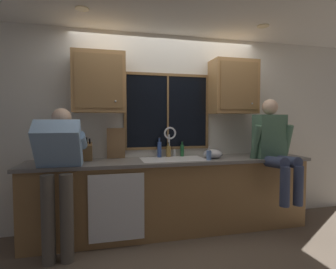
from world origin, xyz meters
TOP-DOWN VIEW (x-y plane):
  - back_wall at (0.00, 0.06)m, footprint 5.88×0.12m
  - ceiling_downlight_left at (-1.04, -0.60)m, footprint 0.14×0.14m
  - ceiling_downlight_right at (1.04, -0.60)m, footprint 0.14×0.14m
  - window_glass at (-0.00, -0.01)m, footprint 1.10×0.02m
  - window_frame_top at (-0.00, -0.02)m, footprint 1.17×0.02m
  - window_frame_bottom at (-0.00, -0.02)m, footprint 1.17×0.02m
  - window_frame_left at (-0.57, -0.02)m, footprint 0.03×0.02m
  - window_frame_right at (0.56, -0.02)m, footprint 0.03×0.02m
  - window_mullion_center at (-0.00, -0.02)m, footprint 0.02×0.02m
  - lower_cabinet_run at (0.00, -0.29)m, footprint 3.48×0.58m
  - countertop at (0.00, -0.31)m, footprint 3.54×0.62m
  - dishwasher_front at (-0.72, -0.61)m, footprint 0.60×0.02m
  - upper_cabinet_left at (-0.89, -0.17)m, footprint 0.62×0.36m
  - upper_cabinet_right at (0.88, -0.17)m, footprint 0.62×0.36m
  - sink at (-0.00, -0.30)m, footprint 0.80×0.46m
  - faucet at (0.00, -0.12)m, footprint 0.18×0.09m
  - person_standing at (-1.29, -0.60)m, footprint 0.53×0.70m
  - person_sitting_on_counter at (1.25, -0.57)m, footprint 0.54×0.61m
  - knife_block at (-1.04, -0.20)m, footprint 0.12×0.18m
  - cutting_board at (-0.69, -0.09)m, footprint 0.23×0.10m
  - mixing_bowl at (0.52, -0.34)m, footprint 0.24×0.24m
  - soap_dispenser at (0.40, -0.49)m, footprint 0.06×0.07m
  - bottle_green_glass at (-0.14, -0.10)m, footprint 0.06×0.06m
  - bottle_tall_clear at (0.18, -0.08)m, footprint 0.05×0.05m
  - bottle_amber_small at (-0.01, -0.08)m, footprint 0.06×0.06m

SIDE VIEW (x-z plane):
  - lower_cabinet_run at x=0.00m, z-range 0.00..0.88m
  - dishwasher_front at x=-0.72m, z-range 0.09..0.83m
  - sink at x=0.00m, z-range 0.72..0.93m
  - countertop at x=0.00m, z-range 0.88..0.92m
  - person_standing at x=-1.29m, z-range 0.18..1.73m
  - mixing_bowl at x=0.52m, z-range 0.91..1.04m
  - soap_dispenser at x=0.40m, z-range 0.90..1.07m
  - bottle_amber_small at x=-0.01m, z-range 0.90..1.10m
  - bottle_tall_clear at x=0.18m, z-range 0.90..1.11m
  - knife_block at x=-1.04m, z-range 0.87..1.19m
  - bottle_green_glass at x=-0.14m, z-range 0.90..1.16m
  - window_frame_bottom at x=0.00m, z-range 1.01..1.05m
  - person_sitting_on_counter at x=1.25m, z-range 0.47..1.73m
  - cutting_board at x=-0.69m, z-range 0.92..1.31m
  - faucet at x=0.00m, z-range 0.97..1.37m
  - back_wall at x=0.00m, z-range 0.00..2.55m
  - window_glass at x=0.00m, z-range 1.05..2.00m
  - window_frame_left at x=-0.57m, z-range 1.05..2.00m
  - window_frame_right at x=0.56m, z-range 1.05..2.00m
  - window_mullion_center at x=0.00m, z-range 1.05..2.00m
  - upper_cabinet_left at x=-0.89m, z-range 1.50..2.22m
  - upper_cabinet_right at x=0.88m, z-range 1.50..2.22m
  - window_frame_top at x=0.00m, z-range 2.00..2.04m
  - ceiling_downlight_left at x=-1.04m, z-range 2.54..2.55m
  - ceiling_downlight_right at x=1.04m, z-range 2.54..2.55m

